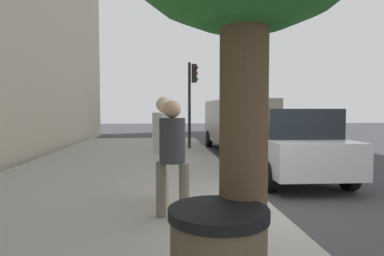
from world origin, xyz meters
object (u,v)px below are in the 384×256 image
object	(u,v)px
parked_sedan_near	(287,143)
traffic_signal	(192,91)
pedestrian_at_meter	(164,140)
parked_van_far	(237,122)
pedestrian_bystander	(172,150)
parking_meter	(224,142)

from	to	relation	value
parked_sedan_near	traffic_signal	xyz separation A→B (m)	(5.65, 1.97, 1.68)
pedestrian_at_meter	parked_van_far	size ratio (longest dim) A/B	0.35
traffic_signal	pedestrian_at_meter	bearing A→B (deg)	171.90
pedestrian_bystander	parked_van_far	distance (m)	9.61
pedestrian_at_meter	traffic_signal	world-z (taller)	traffic_signal
parking_meter	traffic_signal	distance (m)	8.07
parking_meter	parked_van_far	world-z (taller)	parked_van_far
pedestrian_bystander	parked_van_far	world-z (taller)	parked_van_far
pedestrian_bystander	parked_sedan_near	world-z (taller)	pedestrian_bystander
parking_meter	pedestrian_bystander	bearing A→B (deg)	137.98
pedestrian_bystander	parked_sedan_near	bearing A→B (deg)	-14.77
parked_van_far	pedestrian_at_meter	bearing A→B (deg)	159.37
pedestrian_at_meter	pedestrian_bystander	size ratio (longest dim) A/B	1.05
pedestrian_at_meter	traffic_signal	xyz separation A→B (m)	(8.27, -1.18, 1.35)
pedestrian_bystander	parking_meter	bearing A→B (deg)	-14.75
traffic_signal	parked_sedan_near	bearing A→B (deg)	-160.74
traffic_signal	parked_van_far	bearing A→B (deg)	-86.88
pedestrian_at_meter	traffic_signal	distance (m)	8.46
pedestrian_bystander	traffic_signal	world-z (taller)	traffic_signal
pedestrian_at_meter	pedestrian_bystander	world-z (taller)	pedestrian_at_meter
parking_meter	pedestrian_bystander	world-z (taller)	pedestrian_bystander
parked_sedan_near	parked_van_far	xyz separation A→B (m)	(5.75, -0.00, 0.36)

